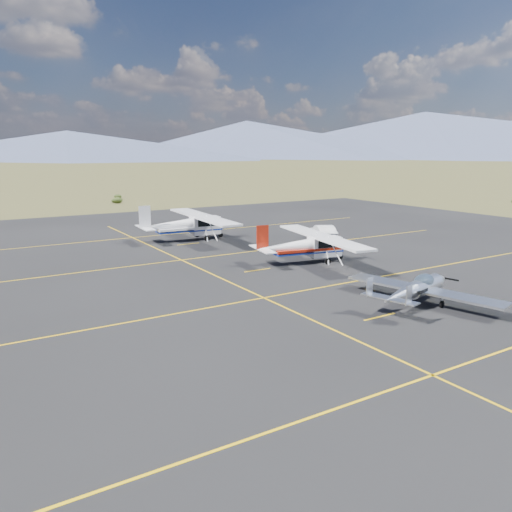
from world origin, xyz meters
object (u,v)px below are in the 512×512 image
object	(u,v)px
aircraft_low_wing	(418,289)
aircraft_plain	(189,224)
aircraft_cessna	(308,245)
sedan	(323,233)

from	to	relation	value
aircraft_low_wing	aircraft_plain	bearing A→B (deg)	81.15
aircraft_cessna	aircraft_plain	xyz separation A→B (m)	(-3.36, 12.57, 0.17)
aircraft_plain	sedan	bearing A→B (deg)	-28.55
sedan	aircraft_low_wing	bearing A→B (deg)	89.19
sedan	aircraft_plain	bearing A→B (deg)	-8.84
aircraft_low_wing	aircraft_cessna	xyz separation A→B (m)	(1.25, 10.74, 0.38)
aircraft_cessna	sedan	bearing A→B (deg)	54.32
aircraft_low_wing	aircraft_plain	xyz separation A→B (m)	(-2.10, 23.31, 0.55)
aircraft_low_wing	aircraft_cessna	distance (m)	10.82
aircraft_cessna	aircraft_low_wing	bearing A→B (deg)	-86.37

